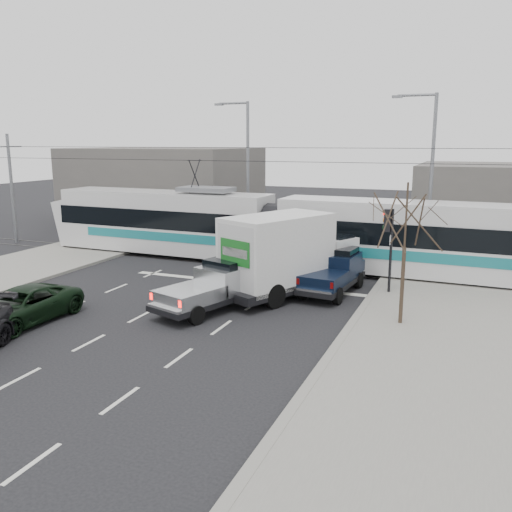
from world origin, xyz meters
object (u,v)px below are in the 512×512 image
at_px(traffic_signal, 389,232).
at_px(tram, 275,229).
at_px(street_lamp_far, 245,164).
at_px(bare_tree, 406,222).
at_px(street_lamp_near, 428,168).
at_px(silver_pickup, 218,285).
at_px(green_car, 22,306).
at_px(navy_pickup, 334,271).
at_px(box_truck, 287,255).

xyz_separation_m(traffic_signal, tram, (-6.48, 3.77, -0.79)).
bearing_deg(street_lamp_far, bare_tree, -48.88).
xyz_separation_m(street_lamp_near, tram, (-7.33, -3.73, -3.16)).
distance_m(street_lamp_near, silver_pickup, 14.32).
height_order(tram, green_car, tram).
bearing_deg(green_car, navy_pickup, 42.72).
height_order(tram, navy_pickup, tram).
bearing_deg(traffic_signal, bare_tree, -74.24).
distance_m(street_lamp_near, box_truck, 10.75).
bearing_deg(navy_pickup, silver_pickup, -127.28).
height_order(traffic_signal, navy_pickup, traffic_signal).
bearing_deg(green_car, box_truck, 44.74).
height_order(street_lamp_far, green_car, street_lamp_far).
relative_size(street_lamp_far, box_truck, 1.22).
xyz_separation_m(bare_tree, box_truck, (-5.14, 2.52, -2.06)).
relative_size(tram, navy_pickup, 5.80).
bearing_deg(street_lamp_far, silver_pickup, -71.20).
xyz_separation_m(bare_tree, street_lamp_far, (-11.79, 13.50, 1.32)).
relative_size(silver_pickup, green_car, 1.18).
bearing_deg(silver_pickup, street_lamp_far, 126.69).
relative_size(bare_tree, traffic_signal, 1.39).
height_order(street_lamp_near, street_lamp_far, same).
bearing_deg(traffic_signal, navy_pickup, -170.16).
height_order(bare_tree, street_lamp_near, street_lamp_near).
bearing_deg(silver_pickup, tram, 111.80).
bearing_deg(street_lamp_far, navy_pickup, -49.42).
bearing_deg(street_lamp_far, tram, -53.93).
bearing_deg(bare_tree, green_car, -159.65).
xyz_separation_m(street_lamp_far, green_car, (-1.07, -18.27, -4.47)).
distance_m(street_lamp_far, navy_pickup, 13.67).
bearing_deg(tram, box_truck, -63.47).
bearing_deg(bare_tree, navy_pickup, 132.56).
height_order(street_lamp_near, green_car, street_lamp_near).
relative_size(tram, silver_pickup, 4.93).
bearing_deg(tram, silver_pickup, -84.80).
distance_m(silver_pickup, navy_pickup, 5.49).
height_order(silver_pickup, box_truck, box_truck).
height_order(bare_tree, navy_pickup, bare_tree).
bearing_deg(street_lamp_near, traffic_signal, -96.41).
distance_m(traffic_signal, street_lamp_far, 14.47).
bearing_deg(green_car, street_lamp_far, 88.05).
distance_m(traffic_signal, tram, 7.54).
distance_m(navy_pickup, green_car, 12.70).
distance_m(traffic_signal, navy_pickup, 2.87).
distance_m(bare_tree, green_car, 14.06).
xyz_separation_m(box_truck, green_car, (-7.71, -7.28, -1.09)).
height_order(tram, silver_pickup, tram).
distance_m(silver_pickup, box_truck, 3.58).
bearing_deg(tram, street_lamp_near, 28.28).
xyz_separation_m(traffic_signal, street_lamp_near, (0.84, 7.50, 2.37)).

